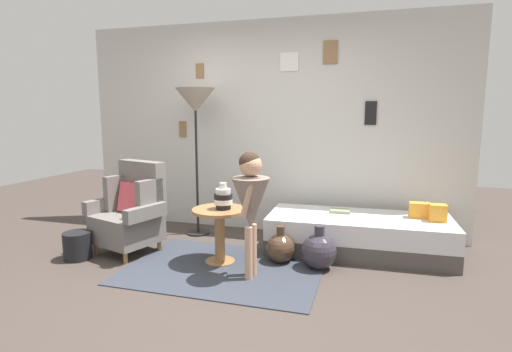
{
  "coord_description": "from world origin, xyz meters",
  "views": [
    {
      "loc": [
        1.28,
        -2.92,
        1.49
      ],
      "look_at": [
        0.15,
        0.95,
        0.85
      ],
      "focal_mm": 28.08,
      "sensor_mm": 36.0,
      "label": 1
    }
  ],
  "objects_px": {
    "vase_striped": "(223,198)",
    "floor_lamp": "(195,105)",
    "side_table": "(220,225)",
    "person_child": "(251,198)",
    "magazine_basket": "(78,246)",
    "armchair": "(132,211)",
    "daybed": "(358,234)",
    "demijohn_near": "(280,248)",
    "book_on_daybed": "(340,211)",
    "demijohn_far": "(319,251)"
  },
  "relations": [
    {
      "from": "demijohn_near",
      "to": "side_table",
      "type": "bearing_deg",
      "value": -163.46
    },
    {
      "from": "magazine_basket",
      "to": "vase_striped",
      "type": "bearing_deg",
      "value": 12.26
    },
    {
      "from": "side_table",
      "to": "demijohn_far",
      "type": "relative_size",
      "value": 1.3
    },
    {
      "from": "vase_striped",
      "to": "person_child",
      "type": "xyz_separation_m",
      "value": [
        0.37,
        -0.28,
        0.08
      ]
    },
    {
      "from": "floor_lamp",
      "to": "demijohn_near",
      "type": "xyz_separation_m",
      "value": [
        1.2,
        -0.66,
        -1.43
      ]
    },
    {
      "from": "armchair",
      "to": "daybed",
      "type": "bearing_deg",
      "value": 14.84
    },
    {
      "from": "demijohn_far",
      "to": "person_child",
      "type": "bearing_deg",
      "value": -144.99
    },
    {
      "from": "magazine_basket",
      "to": "side_table",
      "type": "bearing_deg",
      "value": 12.3
    },
    {
      "from": "book_on_daybed",
      "to": "daybed",
      "type": "bearing_deg",
      "value": -30.11
    },
    {
      "from": "vase_striped",
      "to": "magazine_basket",
      "type": "distance_m",
      "value": 1.6
    },
    {
      "from": "magazine_basket",
      "to": "daybed",
      "type": "bearing_deg",
      "value": 19.95
    },
    {
      "from": "daybed",
      "to": "book_on_daybed",
      "type": "xyz_separation_m",
      "value": [
        -0.21,
        0.12,
        0.22
      ]
    },
    {
      "from": "floor_lamp",
      "to": "demijohn_far",
      "type": "bearing_deg",
      "value": -24.19
    },
    {
      "from": "daybed",
      "to": "side_table",
      "type": "height_order",
      "value": "side_table"
    },
    {
      "from": "armchair",
      "to": "demijohn_far",
      "type": "height_order",
      "value": "armchair"
    },
    {
      "from": "vase_striped",
      "to": "magazine_basket",
      "type": "relative_size",
      "value": 0.94
    },
    {
      "from": "book_on_daybed",
      "to": "vase_striped",
      "type": "bearing_deg",
      "value": -143.28
    },
    {
      "from": "vase_striped",
      "to": "person_child",
      "type": "bearing_deg",
      "value": -37.55
    },
    {
      "from": "vase_striped",
      "to": "floor_lamp",
      "type": "distance_m",
      "value": 1.4
    },
    {
      "from": "demijohn_near",
      "to": "magazine_basket",
      "type": "height_order",
      "value": "demijohn_near"
    },
    {
      "from": "side_table",
      "to": "magazine_basket",
      "type": "relative_size",
      "value": 1.97
    },
    {
      "from": "floor_lamp",
      "to": "magazine_basket",
      "type": "bearing_deg",
      "value": -125.74
    },
    {
      "from": "daybed",
      "to": "book_on_daybed",
      "type": "distance_m",
      "value": 0.32
    },
    {
      "from": "person_child",
      "to": "magazine_basket",
      "type": "height_order",
      "value": "person_child"
    },
    {
      "from": "armchair",
      "to": "demijohn_far",
      "type": "relative_size",
      "value": 2.27
    },
    {
      "from": "vase_striped",
      "to": "floor_lamp",
      "type": "bearing_deg",
      "value": 128.52
    },
    {
      "from": "daybed",
      "to": "book_on_daybed",
      "type": "height_order",
      "value": "book_on_daybed"
    },
    {
      "from": "daybed",
      "to": "floor_lamp",
      "type": "relative_size",
      "value": 1.08
    },
    {
      "from": "daybed",
      "to": "side_table",
      "type": "distance_m",
      "value": 1.5
    },
    {
      "from": "book_on_daybed",
      "to": "magazine_basket",
      "type": "xyz_separation_m",
      "value": [
        -2.55,
        -1.12,
        -0.28
      ]
    },
    {
      "from": "book_on_daybed",
      "to": "demijohn_far",
      "type": "height_order",
      "value": "book_on_daybed"
    },
    {
      "from": "demijohn_far",
      "to": "side_table",
      "type": "bearing_deg",
      "value": -173.06
    },
    {
      "from": "vase_striped",
      "to": "demijohn_near",
      "type": "bearing_deg",
      "value": 16.97
    },
    {
      "from": "side_table",
      "to": "floor_lamp",
      "type": "height_order",
      "value": "floor_lamp"
    },
    {
      "from": "person_child",
      "to": "magazine_basket",
      "type": "relative_size",
      "value": 4.13
    },
    {
      "from": "side_table",
      "to": "person_child",
      "type": "relative_size",
      "value": 0.48
    },
    {
      "from": "book_on_daybed",
      "to": "floor_lamp",
      "type": "bearing_deg",
      "value": 179.12
    },
    {
      "from": "person_child",
      "to": "magazine_basket",
      "type": "xyz_separation_m",
      "value": [
        -1.85,
        -0.04,
        -0.6
      ]
    },
    {
      "from": "floor_lamp",
      "to": "book_on_daybed",
      "type": "height_order",
      "value": "floor_lamp"
    },
    {
      "from": "vase_striped",
      "to": "floor_lamp",
      "type": "xyz_separation_m",
      "value": [
        -0.66,
        0.83,
        0.92
      ]
    },
    {
      "from": "daybed",
      "to": "person_child",
      "type": "bearing_deg",
      "value": -133.29
    },
    {
      "from": "vase_striped",
      "to": "magazine_basket",
      "type": "height_order",
      "value": "vase_striped"
    },
    {
      "from": "armchair",
      "to": "demijohn_near",
      "type": "bearing_deg",
      "value": 3.88
    },
    {
      "from": "side_table",
      "to": "floor_lamp",
      "type": "xyz_separation_m",
      "value": [
        -0.62,
        0.83,
        1.19
      ]
    },
    {
      "from": "demijohn_near",
      "to": "demijohn_far",
      "type": "distance_m",
      "value": 0.4
    },
    {
      "from": "person_child",
      "to": "book_on_daybed",
      "type": "distance_m",
      "value": 1.33
    },
    {
      "from": "person_child",
      "to": "daybed",
      "type": "bearing_deg",
      "value": 46.71
    },
    {
      "from": "vase_striped",
      "to": "demijohn_far",
      "type": "relative_size",
      "value": 0.61
    },
    {
      "from": "demijohn_far",
      "to": "floor_lamp",
      "type": "bearing_deg",
      "value": 155.81
    },
    {
      "from": "daybed",
      "to": "side_table",
      "type": "bearing_deg",
      "value": -152.44
    }
  ]
}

